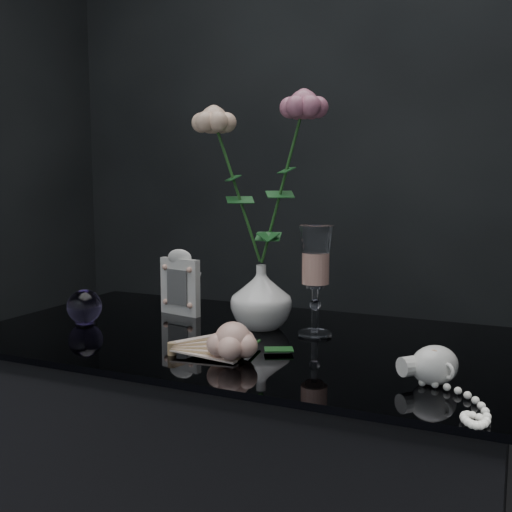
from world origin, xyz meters
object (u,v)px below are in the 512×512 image
at_px(vase, 261,297).
at_px(pearl_jar, 435,363).
at_px(paperweight, 84,307).
at_px(loose_rose, 233,341).
at_px(wine_glass, 315,281).
at_px(picture_frame, 180,282).

distance_m(vase, pearl_jar, 0.43).
relative_size(paperweight, pearl_jar, 0.34).
height_order(loose_rose, pearl_jar, loose_rose).
xyz_separation_m(wine_glass, loose_rose, (-0.07, -0.21, -0.08)).
distance_m(paperweight, pearl_jar, 0.74).
bearing_deg(paperweight, picture_frame, 48.58).
bearing_deg(paperweight, vase, 17.88).
relative_size(vase, pearl_jar, 0.61).
xyz_separation_m(vase, paperweight, (-0.36, -0.12, -0.03)).
bearing_deg(picture_frame, vase, 0.61).
xyz_separation_m(vase, picture_frame, (-0.22, 0.04, 0.01)).
bearing_deg(pearl_jar, paperweight, -144.17).
bearing_deg(picture_frame, loose_rose, -33.19).
distance_m(wine_glass, paperweight, 0.50).
relative_size(wine_glass, picture_frame, 1.45).
xyz_separation_m(picture_frame, paperweight, (-0.14, -0.16, -0.04)).
height_order(paperweight, loose_rose, paperweight).
distance_m(wine_glass, loose_rose, 0.24).
relative_size(vase, loose_rose, 0.69).
height_order(wine_glass, paperweight, wine_glass).
bearing_deg(loose_rose, wine_glass, 74.23).
height_order(wine_glass, loose_rose, wine_glass).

